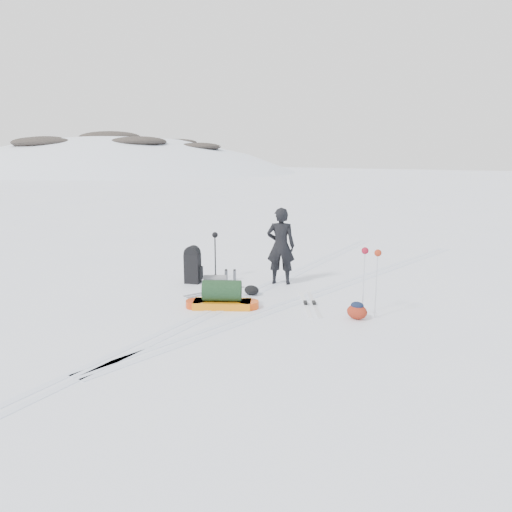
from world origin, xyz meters
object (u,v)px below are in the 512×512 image
object	(u,v)px
pulk_sled	(222,297)
skier	(281,246)
expedition_rucksack	(195,266)
ski_poles_black	(215,241)

from	to	relation	value
pulk_sled	skier	bearing A→B (deg)	59.15
skier	pulk_sled	xyz separation A→B (m)	(0.02, -2.49, -0.76)
pulk_sled	expedition_rucksack	world-z (taller)	expedition_rucksack
skier	pulk_sled	distance (m)	2.60
expedition_rucksack	ski_poles_black	size ratio (longest dim) A/B	0.77
pulk_sled	expedition_rucksack	distance (m)	2.31
pulk_sled	ski_poles_black	bearing A→B (deg)	100.41
expedition_rucksack	ski_poles_black	distance (m)	0.88
expedition_rucksack	pulk_sled	bearing A→B (deg)	-54.54
pulk_sled	expedition_rucksack	xyz separation A→B (m)	(-1.89, 1.31, 0.22)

